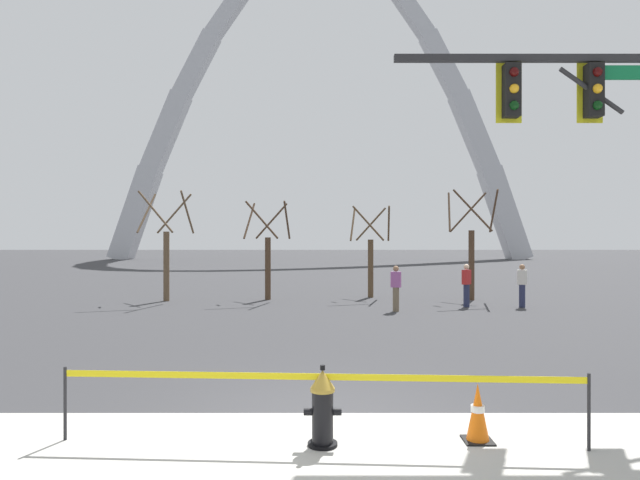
{
  "coord_description": "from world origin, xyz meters",
  "views": [
    {
      "loc": [
        0.01,
        -7.74,
        2.52
      ],
      "look_at": [
        0.01,
        5.0,
        2.5
      ],
      "focal_mm": 31.05,
      "sensor_mm": 36.0,
      "label": 1
    }
  ],
  "objects_px": {
    "traffic_cone_by_hydrant": "(477,413)",
    "pedestrian_walking_right": "(396,288)",
    "pedestrian_walking_left": "(466,285)",
    "fire_hydrant": "(322,408)",
    "pedestrian_standing_center": "(522,285)",
    "monument_arch": "(320,117)",
    "traffic_signal_gantry": "(609,148)"
  },
  "relations": [
    {
      "from": "traffic_cone_by_hydrant",
      "to": "pedestrian_walking_right",
      "type": "relative_size",
      "value": 0.46
    },
    {
      "from": "traffic_cone_by_hydrant",
      "to": "traffic_signal_gantry",
      "type": "height_order",
      "value": "traffic_signal_gantry"
    },
    {
      "from": "pedestrian_standing_center",
      "to": "pedestrian_walking_right",
      "type": "xyz_separation_m",
      "value": [
        -4.81,
        -1.14,
        0.0
      ]
    },
    {
      "from": "fire_hydrant",
      "to": "traffic_signal_gantry",
      "type": "xyz_separation_m",
      "value": [
        4.89,
        2.69,
        3.6
      ]
    },
    {
      "from": "traffic_cone_by_hydrant",
      "to": "monument_arch",
      "type": "bearing_deg",
      "value": 91.82
    },
    {
      "from": "pedestrian_walking_left",
      "to": "pedestrian_standing_center",
      "type": "xyz_separation_m",
      "value": [
        2.03,
        -0.1,
        0.0
      ]
    },
    {
      "from": "traffic_cone_by_hydrant",
      "to": "pedestrian_walking_right",
      "type": "distance_m",
      "value": 12.39
    },
    {
      "from": "pedestrian_standing_center",
      "to": "monument_arch",
      "type": "bearing_deg",
      "value": 98.77
    },
    {
      "from": "traffic_signal_gantry",
      "to": "pedestrian_walking_right",
      "type": "xyz_separation_m",
      "value": [
        -2.28,
        9.82,
        -3.25
      ]
    },
    {
      "from": "traffic_cone_by_hydrant",
      "to": "traffic_signal_gantry",
      "type": "distance_m",
      "value": 5.39
    },
    {
      "from": "fire_hydrant",
      "to": "pedestrian_walking_right",
      "type": "bearing_deg",
      "value": 78.2
    },
    {
      "from": "pedestrian_walking_right",
      "to": "traffic_signal_gantry",
      "type": "bearing_deg",
      "value": -76.95
    },
    {
      "from": "traffic_cone_by_hydrant",
      "to": "pedestrian_standing_center",
      "type": "height_order",
      "value": "pedestrian_standing_center"
    },
    {
      "from": "traffic_signal_gantry",
      "to": "pedestrian_walking_right",
      "type": "relative_size",
      "value": 3.77
    },
    {
      "from": "traffic_signal_gantry",
      "to": "monument_arch",
      "type": "height_order",
      "value": "monument_arch"
    },
    {
      "from": "traffic_signal_gantry",
      "to": "pedestrian_walking_left",
      "type": "xyz_separation_m",
      "value": [
        0.51,
        11.06,
        -3.25
      ]
    },
    {
      "from": "fire_hydrant",
      "to": "pedestrian_standing_center",
      "type": "xyz_separation_m",
      "value": [
        7.43,
        13.64,
        0.35
      ]
    },
    {
      "from": "traffic_cone_by_hydrant",
      "to": "traffic_signal_gantry",
      "type": "relative_size",
      "value": 0.12
    },
    {
      "from": "traffic_cone_by_hydrant",
      "to": "pedestrian_standing_center",
      "type": "relative_size",
      "value": 0.46
    },
    {
      "from": "pedestrian_walking_left",
      "to": "pedestrian_walking_right",
      "type": "height_order",
      "value": "same"
    },
    {
      "from": "traffic_cone_by_hydrant",
      "to": "pedestrian_walking_left",
      "type": "xyz_separation_m",
      "value": [
        3.47,
        13.6,
        0.46
      ]
    },
    {
      "from": "pedestrian_walking_left",
      "to": "pedestrian_walking_right",
      "type": "bearing_deg",
      "value": -156.03
    },
    {
      "from": "traffic_cone_by_hydrant",
      "to": "pedestrian_walking_right",
      "type": "height_order",
      "value": "pedestrian_walking_right"
    },
    {
      "from": "fire_hydrant",
      "to": "traffic_cone_by_hydrant",
      "type": "distance_m",
      "value": 1.94
    },
    {
      "from": "monument_arch",
      "to": "pedestrian_walking_left",
      "type": "height_order",
      "value": "monument_arch"
    },
    {
      "from": "fire_hydrant",
      "to": "pedestrian_standing_center",
      "type": "bearing_deg",
      "value": 61.44
    },
    {
      "from": "pedestrian_walking_right",
      "to": "traffic_cone_by_hydrant",
      "type": "bearing_deg",
      "value": -93.16
    },
    {
      "from": "traffic_signal_gantry",
      "to": "traffic_cone_by_hydrant",
      "type": "bearing_deg",
      "value": -139.29
    },
    {
      "from": "traffic_cone_by_hydrant",
      "to": "pedestrian_walking_left",
      "type": "distance_m",
      "value": 14.05
    },
    {
      "from": "fire_hydrant",
      "to": "pedestrian_walking_right",
      "type": "height_order",
      "value": "pedestrian_walking_right"
    },
    {
      "from": "monument_arch",
      "to": "traffic_cone_by_hydrant",
      "type": "bearing_deg",
      "value": -88.18
    },
    {
      "from": "traffic_cone_by_hydrant",
      "to": "traffic_signal_gantry",
      "type": "bearing_deg",
      "value": 40.71
    }
  ]
}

